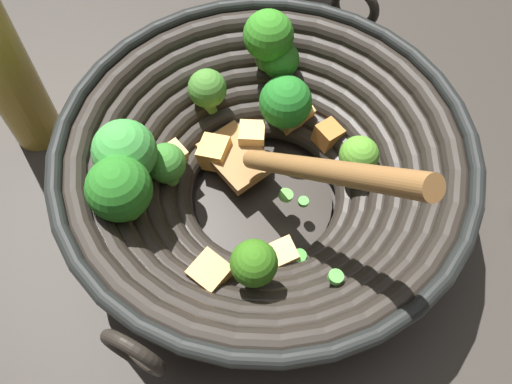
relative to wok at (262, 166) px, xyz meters
name	(u,v)px	position (x,y,z in m)	size (l,w,h in m)	color
ground_plane	(263,204)	(0.00, 0.00, -0.07)	(4.00, 4.00, 0.00)	#332D28
wok	(262,166)	(0.00, 0.00, 0.00)	(0.38, 0.40, 0.23)	black
cooking_oil_bottle	(1,65)	(-0.26, 0.06, 0.04)	(0.05, 0.05, 0.26)	gold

